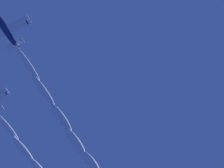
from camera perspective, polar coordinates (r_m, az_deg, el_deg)
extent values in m
ellipsoid|color=navy|center=(72.12, -15.16, 7.67)|extent=(7.44, 3.41, 1.52)
cube|color=white|center=(72.03, -15.12, 7.45)|extent=(4.15, 9.35, 1.67)
ellipsoid|color=navy|center=(69.65, -12.15, 8.67)|extent=(1.04, 0.58, 0.34)
cube|color=white|center=(73.05, -13.81, 5.60)|extent=(1.91, 3.47, 0.67)
cube|color=navy|center=(73.52, -13.63, 5.78)|extent=(1.23, 0.67, 1.27)
ellipsoid|color=#1E232D|center=(72.41, -15.16, 8.06)|extent=(1.84, 1.32, 0.88)
ellipsoid|color=navy|center=(79.03, -15.01, -1.32)|extent=(1.04, 0.57, 0.33)
ellipsoid|color=white|center=(73.98, -12.11, 2.88)|extent=(8.56, 3.47, 1.57)
ellipsoid|color=white|center=(76.38, -9.85, -1.08)|extent=(8.67, 3.80, 1.90)
ellipsoid|color=white|center=(79.56, -7.35, -4.93)|extent=(8.79, 4.12, 2.23)
ellipsoid|color=white|center=(82.78, -5.34, -8.39)|extent=(8.90, 4.44, 2.56)
ellipsoid|color=white|center=(86.31, -3.01, -11.56)|extent=(9.01, 4.76, 2.89)
ellipsoid|color=white|center=(84.64, -14.87, -5.98)|extent=(8.56, 3.47, 1.57)
ellipsoid|color=white|center=(87.26, -12.72, -9.20)|extent=(8.67, 3.80, 1.90)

